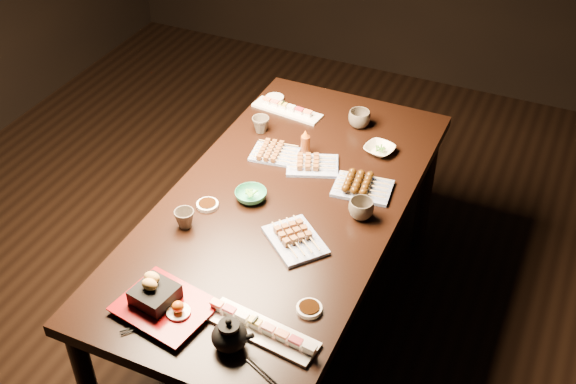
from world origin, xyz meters
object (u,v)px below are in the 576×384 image
Objects in this scene: dining_table at (283,271)px; teapot at (229,333)px; teacup_far_left at (261,125)px; condiment_bottle at (305,142)px; yakitori_plate_center at (313,162)px; edamame_bowl_cream at (379,149)px; sushi_platter_near at (262,328)px; teacup_mid_right at (361,209)px; yakitori_plate_right at (295,236)px; teacup_far_right at (359,119)px; teacup_near_left at (185,219)px; edamame_bowl_green at (251,195)px; sushi_platter_far at (287,108)px; tempura_tray at (164,299)px; yakitori_plate_left at (274,151)px.

dining_table is 13.02× the size of teapot.
teacup_far_left is 0.26m from condiment_bottle.
yakitori_plate_center reaches higher than edamame_bowl_cream.
condiment_bottle is (-0.27, 0.98, 0.04)m from sushi_platter_near.
teacup_mid_right is at bearing 63.01° from teapot.
teacup_far_right reaches higher than yakitori_plate_right.
teacup_near_left and teacup_far_left have the same top height.
teacup_mid_right is at bearing 10.27° from edamame_bowl_green.
teacup_mid_right is at bearing 141.15° from sushi_platter_far.
sushi_platter_far is 1.31m from tempura_tray.
yakitori_plate_center is 0.38m from teacup_far_right.
condiment_bottle is at bearing 21.76° from yakitori_plate_left.
teacup_far_right is at bearing 82.57° from dining_table.
teacup_far_left is at bearing 148.42° from teacup_mid_right.
yakitori_plate_right is 0.53m from teapot.
edamame_bowl_green reaches higher than edamame_bowl_cream.
yakitori_plate_right is at bearing -53.82° from dining_table.
yakitori_plate_center is 0.91× the size of yakitori_plate_right.
condiment_bottle is (0.25, -0.08, 0.02)m from teacup_far_left.
dining_table is 8.40× the size of yakitori_plate_center.
tempura_tray is at bearing -93.76° from condiment_bottle.
teacup_far_right is (-0.22, 0.60, 0.00)m from teacup_mid_right.
teacup_far_left reaches higher than yakitori_plate_center.
teacup_near_left is at bearing -135.27° from dining_table.
edamame_bowl_green is at bearing -107.14° from teacup_far_right.
edamame_bowl_green is 0.42× the size of tempura_tray.
condiment_bottle is at bearing 112.18° from sushi_platter_near.
yakitori_plate_left is 0.96m from tempura_tray.
teapot reaches higher than teacup_far_left.
yakitori_plate_left is at bearing 156.19° from yakitori_plate_center.
edamame_bowl_green is (-0.13, -0.03, 0.39)m from dining_table.
yakitori_plate_left is (-0.17, 0.28, 0.40)m from dining_table.
teacup_mid_right is at bearing -80.54° from edamame_bowl_cream.
yakitori_plate_right is at bearing 75.86° from teapot.
teacup_far_left is 1.23m from teapot.
teacup_far_left is at bearing 162.57° from condiment_bottle.
sushi_platter_near is 4.94× the size of teacup_far_left.
yakitori_plate_right reaches higher than edamame_bowl_cream.
teacup_mid_right is 0.71× the size of teapot.
teacup_far_left is at bearing 96.41° from teapot.
teacup_near_left is at bearing -123.91° from edamame_bowl_cream.
yakitori_plate_right is 0.78× the size of tempura_tray.
dining_table is at bearing -81.34° from condiment_bottle.
yakitori_plate_left is at bearing 163.12° from yakitori_plate_right.
condiment_bottle reaches higher than teacup_far_left.
edamame_bowl_cream is 0.54m from teacup_far_left.
teacup_mid_right is (0.43, 0.72, -0.02)m from tempura_tray.
yakitori_plate_center is at bearing -135.54° from edamame_bowl_cream.
tempura_tray is 3.87× the size of teacup_far_left.
sushi_platter_near is at bearing 37.42° from teapot.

